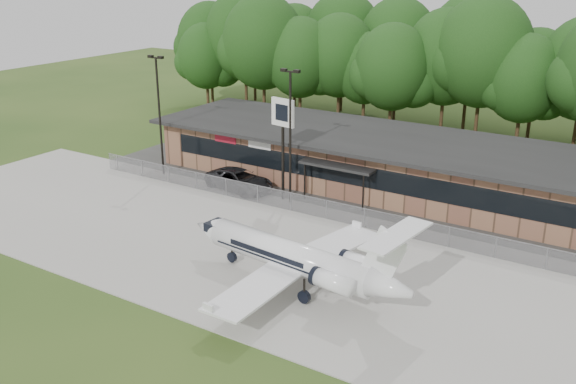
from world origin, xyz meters
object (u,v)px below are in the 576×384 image
Objects in this scene: terminal at (391,162)px; business_jet at (298,259)px; pole_sign at (283,123)px; suv at (240,180)px.

business_jet reaches higher than terminal.
terminal is 10.02m from pole_sign.
terminal reaches higher than suv.
business_jet is at bearing -82.09° from terminal.
suv is 0.75× the size of pole_sign.
business_jet is 17.25m from suv.
suv is at bearing 143.45° from business_jet.
pole_sign is (-8.45, 11.63, 4.25)m from business_jet.
pole_sign is at bearing -129.26° from terminal.
terminal is 12.36m from suv.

